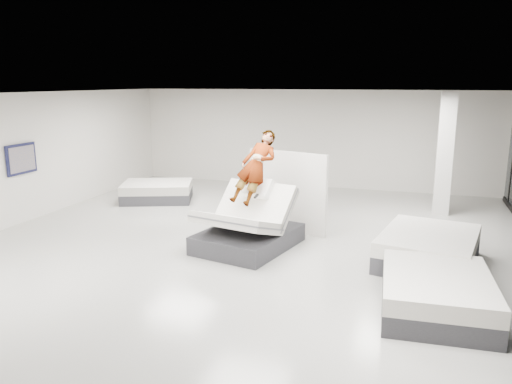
% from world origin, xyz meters
% --- Properties ---
extents(room, '(14.00, 14.04, 3.20)m').
position_xyz_m(room, '(0.00, 0.00, 1.60)').
color(room, '#A3A19A').
rests_on(room, ground).
extents(hero_bed, '(2.07, 2.48, 1.43)m').
position_xyz_m(hero_bed, '(-0.01, 0.28, 0.44)').
color(hero_bed, '#36363A').
rests_on(hero_bed, floor).
extents(person, '(1.00, 1.79, 1.35)m').
position_xyz_m(person, '(0.06, 0.61, 1.38)').
color(person, slate).
rests_on(person, hero_bed).
extents(remote, '(0.08, 0.15, 0.08)m').
position_xyz_m(remote, '(0.20, 0.22, 1.16)').
color(remote, black).
rests_on(remote, person).
extents(divider_panel, '(2.01, 0.73, 1.89)m').
position_xyz_m(divider_panel, '(0.46, 1.76, 0.94)').
color(divider_panel, silver).
rests_on(divider_panel, floor).
extents(flat_bed_right_far, '(2.05, 2.50, 0.61)m').
position_xyz_m(flat_bed_right_far, '(3.62, 0.46, 0.31)').
color(flat_bed_right_far, '#36363A').
rests_on(flat_bed_right_far, floor).
extents(flat_bed_right_near, '(1.70, 2.20, 0.58)m').
position_xyz_m(flat_bed_right_near, '(3.70, -1.69, 0.29)').
color(flat_bed_right_near, '#36363A').
rests_on(flat_bed_right_near, floor).
extents(flat_bed_left_far, '(2.37, 2.08, 0.54)m').
position_xyz_m(flat_bed_left_far, '(-3.94, 3.57, 0.27)').
color(flat_bed_left_far, '#36363A').
rests_on(flat_bed_left_far, floor).
extents(column, '(0.40, 0.40, 3.20)m').
position_xyz_m(column, '(4.00, 4.50, 1.60)').
color(column, silver).
rests_on(column, floor).
extents(wall_poster, '(0.06, 0.95, 0.75)m').
position_xyz_m(wall_poster, '(-5.93, 0.50, 1.60)').
color(wall_poster, black).
rests_on(wall_poster, wall_left).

